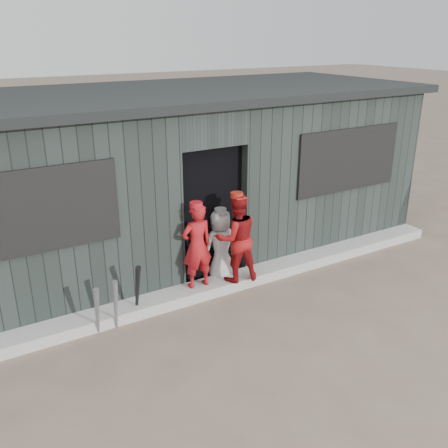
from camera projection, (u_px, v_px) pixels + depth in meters
ground at (305, 355)px, 5.68m from camera, size 80.00×80.00×0.00m
curb at (223, 284)px, 7.11m from camera, size 8.00×0.36×0.15m
bat_left at (97, 311)px, 5.89m from camera, size 0.10×0.27×0.70m
bat_mid at (116, 305)px, 6.02m from camera, size 0.09×0.20×0.71m
bat_right at (137, 291)px, 6.25m from camera, size 0.11×0.36×0.80m
player_red_left at (197, 246)px, 6.70m from camera, size 0.44×0.30×1.19m
player_red_right at (236, 238)px, 6.87m from camera, size 0.70×0.59×1.26m
player_grey_back at (220, 246)px, 7.16m from camera, size 0.57×0.41×1.11m
dugout at (170, 175)px, 8.02m from camera, size 8.30×3.30×2.62m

